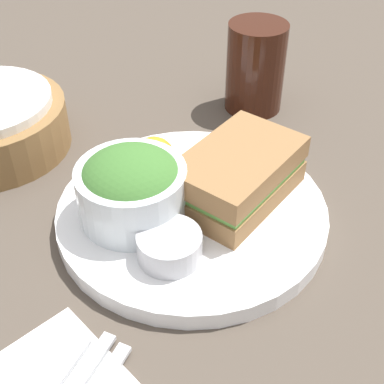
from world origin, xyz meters
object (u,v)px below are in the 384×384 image
Objects in this scene: plate at (192,213)px; dressing_cup at (169,246)px; salad_bowl at (132,187)px; drink_glass at (255,67)px; sandwich at (238,175)px.

dressing_cup is at bearing -149.59° from plate.
dressing_cup is (-0.01, -0.07, -0.02)m from salad_bowl.
plate is 2.37× the size of drink_glass.
drink_glass is at bearing 27.64° from dressing_cup.
dressing_cup is at bearing -171.11° from sandwich.
plate is 0.08m from dressing_cup.
dressing_cup is (-0.07, -0.04, 0.02)m from plate.
drink_glass reaches higher than salad_bowl.
plate is 0.07m from sandwich.
sandwich reaches higher than dressing_cup.
salad_bowl is (-0.10, 0.05, 0.01)m from sandwich.
plate is 2.57× the size of salad_bowl.
dressing_cup is at bearing -152.36° from drink_glass.
plate is 0.08m from salad_bowl.
sandwich is 1.37× the size of salad_bowl.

